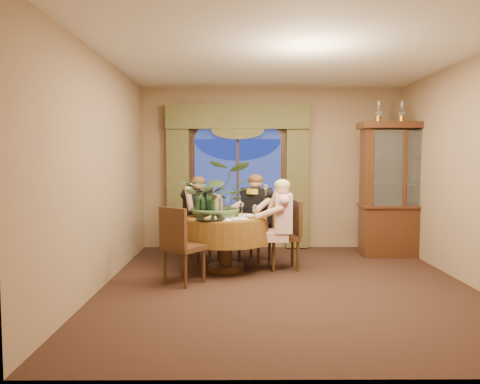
{
  "coord_description": "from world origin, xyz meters",
  "views": [
    {
      "loc": [
        -0.61,
        -5.69,
        1.55
      ],
      "look_at": [
        -0.57,
        0.77,
        1.1
      ],
      "focal_mm": 35.0,
      "sensor_mm": 36.0,
      "label": 1
    }
  ],
  "objects_px": {
    "chair_right": "(283,235)",
    "wine_bottle_2": "(201,205)",
    "chair_back_right": "(255,229)",
    "centerpiece_plant": "(219,170)",
    "oil_lamp_center": "(402,112)",
    "wine_bottle_1": "(208,204)",
    "wine_bottle_3": "(213,206)",
    "dining_table": "(226,244)",
    "oil_lamp_right": "(425,112)",
    "wine_bottle_0": "(212,205)",
    "chair_front_left": "(184,245)",
    "person_pink": "(283,225)",
    "wine_bottle_5": "(202,205)",
    "chair_back": "(204,229)",
    "stoneware_vase": "(218,205)",
    "oil_lamp_left": "(378,112)",
    "olive_bowl": "(229,215)",
    "wine_bottle_4": "(197,206)",
    "person_scarf": "(256,217)",
    "person_back": "(198,218)"
  },
  "relations": [
    {
      "from": "wine_bottle_0",
      "to": "wine_bottle_2",
      "type": "bearing_deg",
      "value": 158.38
    },
    {
      "from": "centerpiece_plant",
      "to": "wine_bottle_3",
      "type": "height_order",
      "value": "centerpiece_plant"
    },
    {
      "from": "stoneware_vase",
      "to": "wine_bottle_5",
      "type": "distance_m",
      "value": 0.25
    },
    {
      "from": "person_scarf",
      "to": "stoneware_vase",
      "type": "bearing_deg",
      "value": 77.4
    },
    {
      "from": "wine_bottle_5",
      "to": "chair_back",
      "type": "bearing_deg",
      "value": 92.55
    },
    {
      "from": "oil_lamp_center",
      "to": "chair_right",
      "type": "height_order",
      "value": "oil_lamp_center"
    },
    {
      "from": "chair_right",
      "to": "wine_bottle_1",
      "type": "bearing_deg",
      "value": 78.67
    },
    {
      "from": "stoneware_vase",
      "to": "centerpiece_plant",
      "type": "relative_size",
      "value": 0.26
    },
    {
      "from": "centerpiece_plant",
      "to": "wine_bottle_4",
      "type": "bearing_deg",
      "value": -148.23
    },
    {
      "from": "person_pink",
      "to": "chair_right",
      "type": "bearing_deg",
      "value": -2.01
    },
    {
      "from": "oil_lamp_left",
      "to": "olive_bowl",
      "type": "distance_m",
      "value": 2.97
    },
    {
      "from": "dining_table",
      "to": "oil_lamp_right",
      "type": "distance_m",
      "value": 3.81
    },
    {
      "from": "chair_front_left",
      "to": "person_pink",
      "type": "xyz_separation_m",
      "value": [
        1.3,
        0.64,
        0.16
      ]
    },
    {
      "from": "olive_bowl",
      "to": "chair_back_right",
      "type": "bearing_deg",
      "value": 60.62
    },
    {
      "from": "oil_lamp_left",
      "to": "wine_bottle_3",
      "type": "distance_m",
      "value": 3.11
    },
    {
      "from": "wine_bottle_0",
      "to": "chair_right",
      "type": "bearing_deg",
      "value": 3.35
    },
    {
      "from": "chair_right",
      "to": "wine_bottle_4",
      "type": "height_order",
      "value": "wine_bottle_4"
    },
    {
      "from": "oil_lamp_left",
      "to": "chair_back",
      "type": "bearing_deg",
      "value": -174.06
    },
    {
      "from": "person_pink",
      "to": "wine_bottle_1",
      "type": "xyz_separation_m",
      "value": [
        -1.06,
        0.24,
        0.27
      ]
    },
    {
      "from": "person_pink",
      "to": "olive_bowl",
      "type": "height_order",
      "value": "person_pink"
    },
    {
      "from": "oil_lamp_center",
      "to": "wine_bottle_1",
      "type": "distance_m",
      "value": 3.43
    },
    {
      "from": "wine_bottle_4",
      "to": "wine_bottle_5",
      "type": "xyz_separation_m",
      "value": [
        0.06,
        0.03,
        0.0
      ]
    },
    {
      "from": "person_scarf",
      "to": "wine_bottle_2",
      "type": "xyz_separation_m",
      "value": [
        -0.8,
        -0.57,
        0.25
      ]
    },
    {
      "from": "wine_bottle_1",
      "to": "wine_bottle_3",
      "type": "relative_size",
      "value": 1.0
    },
    {
      "from": "chair_front_left",
      "to": "person_back",
      "type": "relative_size",
      "value": 0.74
    },
    {
      "from": "stoneware_vase",
      "to": "wine_bottle_4",
      "type": "distance_m",
      "value": 0.32
    },
    {
      "from": "chair_right",
      "to": "chair_front_left",
      "type": "xyz_separation_m",
      "value": [
        -1.32,
        -0.77,
        0.0
      ]
    },
    {
      "from": "oil_lamp_left",
      "to": "person_scarf",
      "type": "bearing_deg",
      "value": -170.59
    },
    {
      "from": "dining_table",
      "to": "wine_bottle_1",
      "type": "xyz_separation_m",
      "value": [
        -0.26,
        0.19,
        0.54
      ]
    },
    {
      "from": "chair_back_right",
      "to": "wine_bottle_4",
      "type": "xyz_separation_m",
      "value": [
        -0.82,
        -0.69,
        0.44
      ]
    },
    {
      "from": "oil_lamp_center",
      "to": "oil_lamp_right",
      "type": "bearing_deg",
      "value": 0.0
    },
    {
      "from": "chair_back_right",
      "to": "olive_bowl",
      "type": "distance_m",
      "value": 0.83
    },
    {
      "from": "chair_front_left",
      "to": "person_pink",
      "type": "height_order",
      "value": "person_pink"
    },
    {
      "from": "wine_bottle_3",
      "to": "wine_bottle_4",
      "type": "distance_m",
      "value": 0.21
    },
    {
      "from": "stoneware_vase",
      "to": "wine_bottle_1",
      "type": "bearing_deg",
      "value": 159.03
    },
    {
      "from": "wine_bottle_3",
      "to": "oil_lamp_left",
      "type": "bearing_deg",
      "value": 22.31
    },
    {
      "from": "wine_bottle_1",
      "to": "person_scarf",
      "type": "bearing_deg",
      "value": 33.43
    },
    {
      "from": "chair_right",
      "to": "person_back",
      "type": "xyz_separation_m",
      "value": [
        -1.25,
        0.58,
        0.17
      ]
    },
    {
      "from": "oil_lamp_center",
      "to": "wine_bottle_2",
      "type": "bearing_deg",
      "value": -164.01
    },
    {
      "from": "chair_right",
      "to": "wine_bottle_2",
      "type": "xyz_separation_m",
      "value": [
        -1.17,
        0.01,
        0.44
      ]
    },
    {
      "from": "person_back",
      "to": "wine_bottle_5",
      "type": "xyz_separation_m",
      "value": [
        0.12,
        -0.68,
        0.26
      ]
    },
    {
      "from": "chair_right",
      "to": "oil_lamp_center",
      "type": "bearing_deg",
      "value": -70.91
    },
    {
      "from": "chair_back_right",
      "to": "centerpiece_plant",
      "type": "xyz_separation_m",
      "value": [
        -0.53,
        -0.51,
        0.92
      ]
    },
    {
      "from": "wine_bottle_0",
      "to": "wine_bottle_1",
      "type": "relative_size",
      "value": 1.0
    },
    {
      "from": "dining_table",
      "to": "oil_lamp_right",
      "type": "bearing_deg",
      "value": 17.38
    },
    {
      "from": "wine_bottle_2",
      "to": "dining_table",
      "type": "bearing_deg",
      "value": -14.13
    },
    {
      "from": "chair_back",
      "to": "olive_bowl",
      "type": "height_order",
      "value": "chair_back"
    },
    {
      "from": "oil_lamp_right",
      "to": "wine_bottle_2",
      "type": "relative_size",
      "value": 1.03
    },
    {
      "from": "chair_back_right",
      "to": "dining_table",
      "type": "bearing_deg",
      "value": 90.0
    },
    {
      "from": "wine_bottle_1",
      "to": "wine_bottle_3",
      "type": "distance_m",
      "value": 0.28
    }
  ]
}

